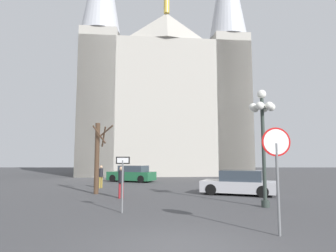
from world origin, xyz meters
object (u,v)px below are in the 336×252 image
object	(u,v)px
stop_sign	(277,158)
one_way_arrow_sign	(123,177)
pedestrian_walking	(101,174)
bare_tree	(98,155)
parked_car_far_green	(132,174)
cathedral	(164,97)
parked_car_near_silver	(239,183)
street_lamp	(263,123)
pedestrian_standing	(121,179)

from	to	relation	value
stop_sign	one_way_arrow_sign	size ratio (longest dim) A/B	1.37
stop_sign	one_way_arrow_sign	bearing A→B (deg)	145.42
pedestrian_walking	stop_sign	bearing A→B (deg)	-58.13
bare_tree	parked_car_far_green	size ratio (longest dim) A/B	0.93
stop_sign	one_way_arrow_sign	world-z (taller)	stop_sign
cathedral	parked_car_near_silver	world-z (taller)	cathedral
street_lamp	parked_car_near_silver	bearing A→B (deg)	91.35
pedestrian_walking	pedestrian_standing	xyz separation A→B (m)	(2.34, -5.32, 0.05)
street_lamp	pedestrian_standing	world-z (taller)	street_lamp
one_way_arrow_sign	pedestrian_standing	bearing A→B (deg)	99.99
bare_tree	pedestrian_standing	world-z (taller)	bare_tree
stop_sign	pedestrian_walking	xyz separation A→B (m)	(-7.97, 12.82, -1.16)
pedestrian_standing	stop_sign	bearing A→B (deg)	-53.10
cathedral	one_way_arrow_sign	world-z (taller)	cathedral
stop_sign	bare_tree	world-z (taller)	bare_tree
bare_tree	pedestrian_standing	size ratio (longest dim) A/B	2.54
cathedral	one_way_arrow_sign	bearing A→B (deg)	-92.26
street_lamp	bare_tree	size ratio (longest dim) A/B	1.23
parked_car_near_silver	pedestrian_walking	bearing A→B (deg)	157.61
stop_sign	pedestrian_walking	size ratio (longest dim) A/B	1.87
pedestrian_standing	bare_tree	bearing A→B (deg)	132.50
parked_car_far_green	pedestrian_standing	bearing A→B (deg)	-85.65
pedestrian_walking	cathedral	bearing A→B (deg)	76.76
street_lamp	pedestrian_standing	bearing A→B (deg)	157.88
one_way_arrow_sign	street_lamp	world-z (taller)	street_lamp
one_way_arrow_sign	pedestrian_standing	distance (m)	4.20
street_lamp	pedestrian_walking	distance (m)	12.50
pedestrian_standing	street_lamp	bearing A→B (deg)	-22.12
stop_sign	pedestrian_standing	xyz separation A→B (m)	(-5.63, 7.50, -1.11)
cathedral	parked_car_near_silver	bearing A→B (deg)	-77.03
parked_car_far_green	street_lamp	bearing A→B (deg)	-60.99
cathedral	parked_car_far_green	bearing A→B (deg)	-102.48
street_lamp	pedestrian_walking	bearing A→B (deg)	138.49
street_lamp	pedestrian_standing	xyz separation A→B (m)	(-6.79, 2.76, -2.71)
bare_tree	pedestrian_walking	world-z (taller)	bare_tree
cathedral	pedestrian_standing	bearing A→B (deg)	-94.48
pedestrian_standing	pedestrian_walking	bearing A→B (deg)	113.72
cathedral	bare_tree	size ratio (longest dim) A/B	7.69
bare_tree	street_lamp	bearing A→B (deg)	-28.77
pedestrian_walking	bare_tree	bearing A→B (deg)	-80.71
cathedral	bare_tree	bearing A→B (deg)	-99.70
street_lamp	parked_car_near_silver	xyz separation A→B (m)	(-0.10, 4.36, -3.06)
one_way_arrow_sign	bare_tree	distance (m)	6.63
one_way_arrow_sign	street_lamp	bearing A→B (deg)	12.62
stop_sign	one_way_arrow_sign	xyz separation A→B (m)	(-4.91, 3.38, -0.74)
parked_car_near_silver	one_way_arrow_sign	bearing A→B (deg)	-136.21
parked_car_near_silver	parked_car_far_green	size ratio (longest dim) A/B	1.00
stop_sign	street_lamp	bearing A→B (deg)	76.24
cathedral	pedestrian_walking	world-z (taller)	cathedral
street_lamp	one_way_arrow_sign	bearing A→B (deg)	-167.38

